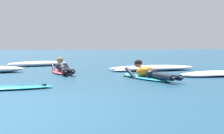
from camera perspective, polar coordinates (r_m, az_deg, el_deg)
ground_plane at (r=15.15m, az=-14.65°, el=0.01°), size 120.00×120.00×0.00m
surfer_near at (r=9.31m, az=5.80°, el=-1.13°), size 0.94×2.67×0.54m
surfer_far at (r=11.42m, az=-7.93°, el=-0.31°), size 0.69×2.62×0.54m
whitewater_front at (r=12.58m, az=6.51°, el=-0.17°), size 3.28×1.36×0.19m
whitewater_mid_left at (r=10.97m, az=16.61°, el=-0.99°), size 2.92×1.90×0.12m
whitewater_back at (r=15.55m, az=-11.78°, el=0.51°), size 2.85×1.88×0.21m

